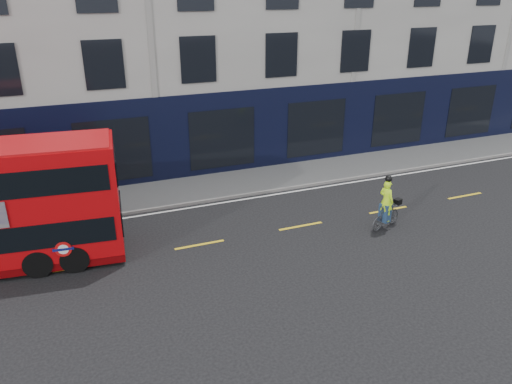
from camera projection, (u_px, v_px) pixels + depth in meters
ground at (212, 265)px, 16.44m from camera, size 120.00×120.00×0.00m
pavement at (169, 193)px, 21.99m from camera, size 60.00×3.00×0.12m
kerb at (177, 206)px, 20.70m from camera, size 60.00×0.12×0.13m
building_terrace at (130, 7)px, 24.64m from camera, size 50.00×10.07×15.00m
road_edge_line at (178, 210)px, 20.47m from camera, size 58.00×0.10×0.01m
lane_dashes at (200, 245)px, 17.72m from camera, size 58.00×0.12×0.01m
cyclist at (386, 211)px, 18.68m from camera, size 1.66×0.95×2.15m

